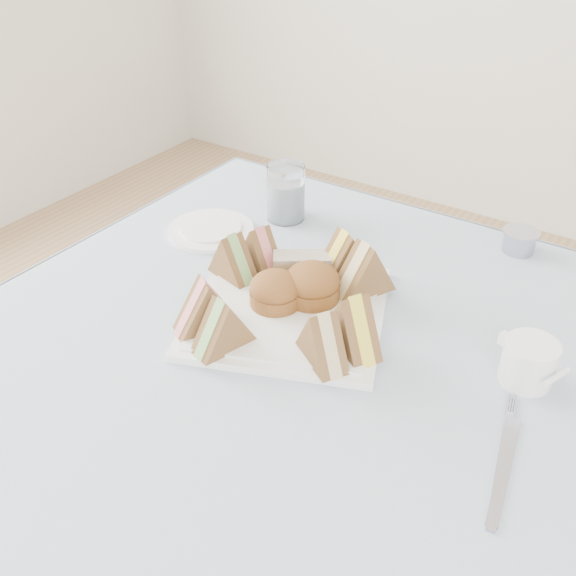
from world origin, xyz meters
The scene contains 20 objects.
table centered at (0.00, 0.00, 0.37)m, with size 0.90×0.90×0.74m, color brown.
tablecloth centered at (0.00, 0.00, 0.74)m, with size 1.02×1.02×0.01m, color silver.
serving_plate centered at (-0.07, 0.06, 0.75)m, with size 0.29×0.29×0.01m, color white.
sandwich_fl_a centered at (-0.14, -0.04, 0.80)m, with size 0.09×0.04×0.08m, color brown, non-canonical shape.
sandwich_fl_b centered at (-0.09, -0.06, 0.80)m, with size 0.09×0.04×0.08m, color brown, non-canonical shape.
sandwich_fr_a centered at (0.06, 0.04, 0.80)m, with size 0.10×0.05×0.09m, color brown, non-canonical shape.
sandwich_fr_b centered at (0.04, -0.01, 0.80)m, with size 0.09×0.04×0.08m, color brown, non-canonical shape.
sandwich_bl_a centered at (-0.19, 0.09, 0.80)m, with size 0.09×0.04×0.08m, color brown, non-canonical shape.
sandwich_bl_b centered at (-0.17, 0.14, 0.80)m, with size 0.09×0.04×0.08m, color brown, non-canonical shape.
sandwich_br_a centered at (0.01, 0.17, 0.80)m, with size 0.10×0.05×0.09m, color brown, non-canonical shape.
sandwich_br_b centered at (-0.04, 0.19, 0.80)m, with size 0.10×0.04×0.09m, color brown, non-canonical shape.
scone_left centered at (-0.09, 0.06, 0.79)m, with size 0.08×0.08×0.05m, color brown.
scone_right centered at (-0.05, 0.10, 0.79)m, with size 0.09×0.09×0.06m, color brown.
pastry_slice centered at (-0.09, 0.15, 0.78)m, with size 0.09×0.04×0.04m, color tan.
side_plate centered at (-0.33, 0.20, 0.75)m, with size 0.16×0.16×0.01m, color white.
water_glass centered at (-0.25, 0.33, 0.80)m, with size 0.07×0.07×0.11m, color white.
tea_strainer centered at (0.17, 0.45, 0.76)m, with size 0.06×0.06×0.04m, color #A3A1B3.
knife centered at (0.31, -0.05, 0.75)m, with size 0.01×0.17×0.00m, color #A3A1B3.
fork centered at (0.31, -0.05, 0.75)m, with size 0.01×0.18×0.00m, color #A3A1B3.
creamer_jug centered at (0.28, 0.12, 0.78)m, with size 0.07×0.07×0.06m, color white.
Camera 1 is at (0.38, -0.60, 1.34)m, focal length 40.00 mm.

